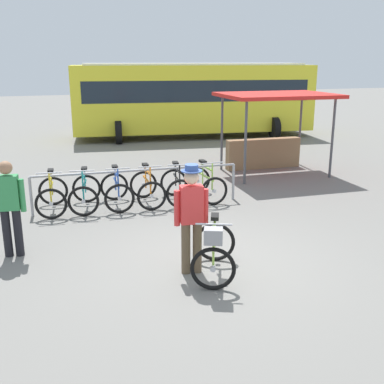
{
  "coord_description": "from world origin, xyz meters",
  "views": [
    {
      "loc": [
        -2.58,
        -6.61,
        3.2
      ],
      "look_at": [
        -0.05,
        0.73,
        1.0
      ],
      "focal_mm": 43.61,
      "sensor_mm": 36.0,
      "label": 1
    }
  ],
  "objects_px": {
    "racked_bike_teal": "(85,193)",
    "pedestrian_with_backpack": "(9,202)",
    "person_with_featured_bike": "(192,215)",
    "bus_distant": "(193,96)",
    "racked_bike_orange": "(147,188)",
    "racked_bike_blue": "(117,191)",
    "racked_bike_lime": "(206,184)",
    "racked_bike_black": "(177,186)",
    "racked_bike_yellow": "(52,196)",
    "featured_bicycle": "(214,250)",
    "market_stall": "(270,124)"
  },
  "relations": [
    {
      "from": "racked_bike_orange",
      "to": "featured_bicycle",
      "type": "bearing_deg",
      "value": -89.2
    },
    {
      "from": "pedestrian_with_backpack",
      "to": "market_stall",
      "type": "height_order",
      "value": "market_stall"
    },
    {
      "from": "featured_bicycle",
      "to": "market_stall",
      "type": "bearing_deg",
      "value": 55.61
    },
    {
      "from": "racked_bike_lime",
      "to": "pedestrian_with_backpack",
      "type": "xyz_separation_m",
      "value": [
        -4.24,
        -2.06,
        0.57
      ]
    },
    {
      "from": "racked_bike_blue",
      "to": "racked_bike_lime",
      "type": "height_order",
      "value": "same"
    },
    {
      "from": "featured_bicycle",
      "to": "racked_bike_blue",
      "type": "bearing_deg",
      "value": 100.59
    },
    {
      "from": "racked_bike_orange",
      "to": "featured_bicycle",
      "type": "xyz_separation_m",
      "value": [
        0.06,
        -4.0,
        0.08
      ]
    },
    {
      "from": "racked_bike_teal",
      "to": "pedestrian_with_backpack",
      "type": "bearing_deg",
      "value": -123.2
    },
    {
      "from": "racked_bike_black",
      "to": "pedestrian_with_backpack",
      "type": "bearing_deg",
      "value": -149.4
    },
    {
      "from": "person_with_featured_bike",
      "to": "bus_distant",
      "type": "height_order",
      "value": "bus_distant"
    },
    {
      "from": "person_with_featured_bike",
      "to": "pedestrian_with_backpack",
      "type": "distance_m",
      "value": 3.08
    },
    {
      "from": "racked_bike_yellow",
      "to": "racked_bike_teal",
      "type": "height_order",
      "value": "same"
    },
    {
      "from": "racked_bike_orange",
      "to": "pedestrian_with_backpack",
      "type": "relative_size",
      "value": 0.68
    },
    {
      "from": "racked_bike_yellow",
      "to": "racked_bike_lime",
      "type": "height_order",
      "value": "same"
    },
    {
      "from": "person_with_featured_bike",
      "to": "bus_distant",
      "type": "xyz_separation_m",
      "value": [
        4.44,
        12.74,
        0.79
      ]
    },
    {
      "from": "market_stall",
      "to": "racked_bike_lime",
      "type": "bearing_deg",
      "value": -142.59
    },
    {
      "from": "racked_bike_black",
      "to": "market_stall",
      "type": "bearing_deg",
      "value": 31.09
    },
    {
      "from": "person_with_featured_bike",
      "to": "market_stall",
      "type": "bearing_deg",
      "value": 52.7
    },
    {
      "from": "racked_bike_blue",
      "to": "pedestrian_with_backpack",
      "type": "bearing_deg",
      "value": -134.66
    },
    {
      "from": "racked_bike_lime",
      "to": "person_with_featured_bike",
      "type": "distance_m",
      "value": 4.04
    },
    {
      "from": "racked_bike_orange",
      "to": "pedestrian_with_backpack",
      "type": "xyz_separation_m",
      "value": [
        -2.84,
        -2.13,
        0.57
      ]
    },
    {
      "from": "racked_bike_lime",
      "to": "pedestrian_with_backpack",
      "type": "distance_m",
      "value": 4.74
    },
    {
      "from": "pedestrian_with_backpack",
      "to": "racked_bike_yellow",
      "type": "bearing_deg",
      "value": 71.66
    },
    {
      "from": "market_stall",
      "to": "person_with_featured_bike",
      "type": "bearing_deg",
      "value": -127.3
    },
    {
      "from": "racked_bike_blue",
      "to": "racked_bike_yellow",
      "type": "bearing_deg",
      "value": 177.0
    },
    {
      "from": "racked_bike_black",
      "to": "bus_distant",
      "type": "relative_size",
      "value": 0.12
    },
    {
      "from": "racked_bike_yellow",
      "to": "racked_bike_teal",
      "type": "xyz_separation_m",
      "value": [
        0.7,
        -0.04,
        0.0
      ]
    },
    {
      "from": "racked_bike_lime",
      "to": "bus_distant",
      "type": "distance_m",
      "value": 9.61
    },
    {
      "from": "racked_bike_lime",
      "to": "pedestrian_with_backpack",
      "type": "bearing_deg",
      "value": -154.12
    },
    {
      "from": "racked_bike_yellow",
      "to": "racked_bike_lime",
      "type": "bearing_deg",
      "value": -3.0
    },
    {
      "from": "racked_bike_orange",
      "to": "bus_distant",
      "type": "distance_m",
      "value": 10.04
    },
    {
      "from": "racked_bike_lime",
      "to": "bus_distant",
      "type": "xyz_separation_m",
      "value": [
        2.83,
        9.08,
        1.37
      ]
    },
    {
      "from": "featured_bicycle",
      "to": "racked_bike_lime",
      "type": "bearing_deg",
      "value": 71.14
    },
    {
      "from": "racked_bike_orange",
      "to": "person_with_featured_bike",
      "type": "height_order",
      "value": "person_with_featured_bike"
    },
    {
      "from": "racked_bike_teal",
      "to": "bus_distant",
      "type": "xyz_separation_m",
      "value": [
        5.63,
        8.93,
        1.37
      ]
    },
    {
      "from": "racked_bike_yellow",
      "to": "racked_bike_orange",
      "type": "relative_size",
      "value": 1.04
    },
    {
      "from": "person_with_featured_bike",
      "to": "market_stall",
      "type": "distance_m",
      "value": 7.34
    },
    {
      "from": "person_with_featured_bike",
      "to": "pedestrian_with_backpack",
      "type": "bearing_deg",
      "value": 148.58
    },
    {
      "from": "bus_distant",
      "to": "market_stall",
      "type": "height_order",
      "value": "bus_distant"
    },
    {
      "from": "bus_distant",
      "to": "racked_bike_lime",
      "type": "bearing_deg",
      "value": -107.3
    },
    {
      "from": "racked_bike_orange",
      "to": "bus_distant",
      "type": "bearing_deg",
      "value": 64.86
    },
    {
      "from": "racked_bike_teal",
      "to": "racked_bike_lime",
      "type": "xyz_separation_m",
      "value": [
        2.8,
        -0.15,
        0.0
      ]
    },
    {
      "from": "pedestrian_with_backpack",
      "to": "racked_bike_blue",
      "type": "bearing_deg",
      "value": 45.34
    },
    {
      "from": "racked_bike_blue",
      "to": "racked_bike_black",
      "type": "height_order",
      "value": "same"
    },
    {
      "from": "racked_bike_teal",
      "to": "racked_bike_blue",
      "type": "distance_m",
      "value": 0.7
    },
    {
      "from": "bus_distant",
      "to": "racked_bike_blue",
      "type": "bearing_deg",
      "value": -118.77
    },
    {
      "from": "racked_bike_yellow",
      "to": "person_with_featured_bike",
      "type": "relative_size",
      "value": 0.67
    },
    {
      "from": "racked_bike_yellow",
      "to": "featured_bicycle",
      "type": "xyz_separation_m",
      "value": [
        2.15,
        -4.11,
        0.08
      ]
    },
    {
      "from": "racked_bike_yellow",
      "to": "featured_bicycle",
      "type": "height_order",
      "value": "same"
    },
    {
      "from": "racked_bike_black",
      "to": "person_with_featured_bike",
      "type": "distance_m",
      "value": 3.85
    }
  ]
}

